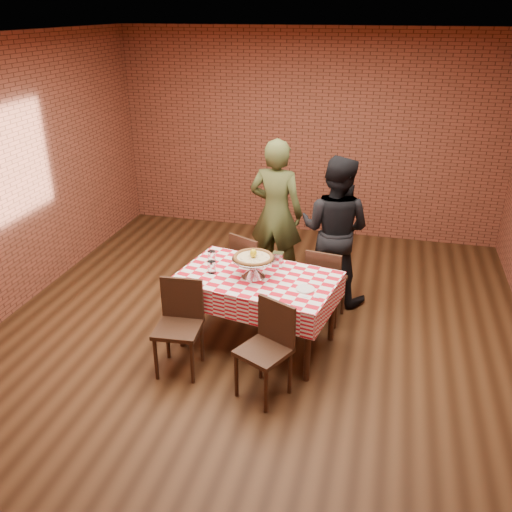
% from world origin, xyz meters
% --- Properties ---
extents(ground, '(6.00, 6.00, 0.00)m').
position_xyz_m(ground, '(0.00, 0.00, 0.00)').
color(ground, black).
rests_on(ground, ground).
extents(back_wall, '(5.50, 0.00, 5.50)m').
position_xyz_m(back_wall, '(0.00, 3.00, 1.45)').
color(back_wall, brown).
rests_on(back_wall, ground).
extents(table, '(1.62, 1.15, 0.75)m').
position_xyz_m(table, '(0.04, -0.15, 0.38)').
color(table, '#352014').
rests_on(table, ground).
extents(tablecloth, '(1.67, 1.19, 0.26)m').
position_xyz_m(tablecloth, '(0.04, -0.15, 0.63)').
color(tablecloth, red).
rests_on(tablecloth, table).
extents(pizza_stand, '(0.56, 0.56, 0.19)m').
position_xyz_m(pizza_stand, '(0.01, -0.16, 0.85)').
color(pizza_stand, silver).
rests_on(pizza_stand, tablecloth).
extents(pizza, '(0.51, 0.51, 0.03)m').
position_xyz_m(pizza, '(0.01, -0.16, 0.95)').
color(pizza, beige).
rests_on(pizza, pizza_stand).
extents(lemon, '(0.09, 0.09, 0.09)m').
position_xyz_m(lemon, '(0.01, -0.16, 1.00)').
color(lemon, yellow).
rests_on(lemon, pizza).
extents(water_glass_left, '(0.09, 0.09, 0.12)m').
position_xyz_m(water_glass_left, '(-0.41, -0.19, 0.82)').
color(water_glass_left, white).
rests_on(water_glass_left, tablecloth).
extents(water_glass_right, '(0.09, 0.09, 0.12)m').
position_xyz_m(water_glass_right, '(-0.48, 0.03, 0.82)').
color(water_glass_right, white).
rests_on(water_glass_right, tablecloth).
extents(side_plate, '(0.20, 0.20, 0.01)m').
position_xyz_m(side_plate, '(0.54, -0.31, 0.76)').
color(side_plate, white).
rests_on(side_plate, tablecloth).
extents(sweetener_packet_a, '(0.06, 0.04, 0.00)m').
position_xyz_m(sweetener_packet_a, '(0.56, -0.44, 0.76)').
color(sweetener_packet_a, white).
rests_on(sweetener_packet_a, tablecloth).
extents(sweetener_packet_b, '(0.05, 0.04, 0.00)m').
position_xyz_m(sweetener_packet_b, '(0.66, -0.42, 0.76)').
color(sweetener_packet_b, white).
rests_on(sweetener_packet_b, tablecloth).
extents(condiment_caddy, '(0.11, 0.09, 0.15)m').
position_xyz_m(condiment_caddy, '(0.19, 0.11, 0.83)').
color(condiment_caddy, silver).
rests_on(condiment_caddy, tablecloth).
extents(chair_near_left, '(0.43, 0.43, 0.88)m').
position_xyz_m(chair_near_left, '(-0.55, -0.77, 0.44)').
color(chair_near_left, '#352014').
rests_on(chair_near_left, ground).
extents(chair_near_right, '(0.52, 0.52, 0.87)m').
position_xyz_m(chair_near_right, '(0.29, -0.93, 0.43)').
color(chair_near_right, '#352014').
rests_on(chair_near_right, ground).
extents(chair_far_left, '(0.52, 0.52, 0.87)m').
position_xyz_m(chair_far_left, '(-0.20, 0.65, 0.44)').
color(chair_far_left, '#352014').
rests_on(chair_far_left, ground).
extents(chair_far_right, '(0.43, 0.43, 0.86)m').
position_xyz_m(chair_far_right, '(0.64, 0.49, 0.43)').
color(chair_far_right, '#352014').
rests_on(chair_far_right, ground).
extents(diner_olive, '(0.69, 0.49, 1.78)m').
position_xyz_m(diner_olive, '(-0.08, 1.24, 0.89)').
color(diner_olive, '#3F4421').
rests_on(diner_olive, ground).
extents(diner_black, '(0.96, 0.83, 1.69)m').
position_xyz_m(diner_black, '(0.65, 0.99, 0.85)').
color(diner_black, black).
rests_on(diner_black, ground).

